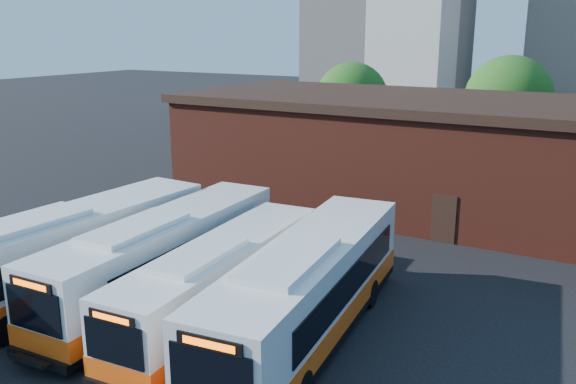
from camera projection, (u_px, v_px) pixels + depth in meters
The scene contains 9 objects.
ground at pixel (227, 353), 19.62m from camera, with size 220.00×220.00×0.00m, color black.
bus_west at pixel (67, 258), 23.32m from camera, with size 3.31×13.31×3.59m.
bus_midwest at pixel (164, 261), 23.25m from camera, with size 3.09×12.63×3.41m.
bus_mideast at pixel (221, 286), 21.33m from camera, with size 3.11×11.53×3.11m.
bus_east at pixel (308, 296), 20.05m from camera, with size 4.05×13.17×3.54m.
transit_worker at pixel (211, 351), 17.89m from camera, with size 0.68×0.45×1.87m, color black.
depot_building at pixel (424, 151), 35.57m from camera, with size 28.60×12.60×6.40m.
tree_west at pixel (352, 99), 50.08m from camera, with size 6.00×6.00×7.65m.
tree_mid at pixel (509, 99), 45.89m from camera, with size 6.56×6.56×8.36m.
Camera 1 is at (10.49, -14.32, 10.03)m, focal length 38.00 mm.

